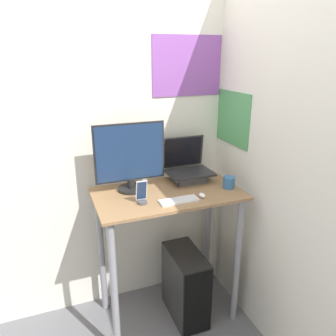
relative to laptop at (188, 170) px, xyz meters
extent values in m
cube|color=silver|center=(-0.23, 0.20, 0.17)|extent=(6.00, 0.05, 2.60)
cube|color=purple|center=(0.06, 0.18, 0.75)|extent=(0.55, 0.01, 0.43)
cube|color=silver|center=(0.37, -0.46, 0.17)|extent=(0.05, 6.00, 2.60)
cube|color=#4C9959|center=(0.34, 0.02, 0.38)|extent=(0.01, 0.55, 0.39)
cube|color=#936D47|center=(-0.23, -0.17, -0.09)|extent=(1.02, 0.57, 0.02)
cylinder|color=gray|center=(-0.69, -0.40, -0.61)|extent=(0.05, 0.05, 1.03)
cylinder|color=gray|center=(0.23, -0.40, -0.61)|extent=(0.05, 0.05, 1.03)
cylinder|color=gray|center=(-0.69, 0.07, -0.61)|extent=(0.05, 0.05, 1.03)
cylinder|color=gray|center=(0.23, 0.07, -0.61)|extent=(0.05, 0.05, 1.03)
cube|color=#4C4C51|center=(0.00, -0.03, -0.05)|extent=(0.23, 0.17, 0.06)
cube|color=#262628|center=(0.00, -0.03, -0.01)|extent=(0.33, 0.24, 0.02)
cube|color=#262628|center=(0.00, 0.11, 0.12)|extent=(0.33, 0.03, 0.24)
cube|color=black|center=(0.00, 0.10, 0.12)|extent=(0.30, 0.02, 0.22)
cylinder|color=black|center=(-0.46, -0.04, -0.07)|extent=(0.19, 0.19, 0.02)
cylinder|color=black|center=(-0.46, -0.04, -0.02)|extent=(0.05, 0.05, 0.07)
cube|color=black|center=(-0.46, -0.03, 0.20)|extent=(0.49, 0.01, 0.41)
cube|color=navy|center=(-0.46, -0.04, 0.20)|extent=(0.47, 0.01, 0.38)
cube|color=white|center=(-0.22, -0.34, -0.07)|extent=(0.26, 0.09, 0.01)
cube|color=silver|center=(-0.22, -0.34, -0.06)|extent=(0.24, 0.08, 0.00)
ellipsoid|color=white|center=(-0.04, -0.33, -0.06)|extent=(0.04, 0.06, 0.03)
cylinder|color=#4C4C51|center=(-0.45, -0.28, -0.07)|extent=(0.06, 0.06, 0.02)
cube|color=silver|center=(-0.45, -0.27, 0.01)|extent=(0.07, 0.04, 0.14)
cube|color=navy|center=(-0.45, -0.27, 0.01)|extent=(0.06, 0.03, 0.13)
cube|color=black|center=(-0.11, -0.23, -0.85)|extent=(0.23, 0.44, 0.56)
cube|color=black|center=(-0.11, -0.45, -0.85)|extent=(0.22, 0.01, 0.53)
cylinder|color=#336699|center=(0.21, -0.25, -0.03)|extent=(0.08, 0.08, 0.08)
camera|label=1|loc=(-0.98, -2.13, 0.84)|focal=35.00mm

